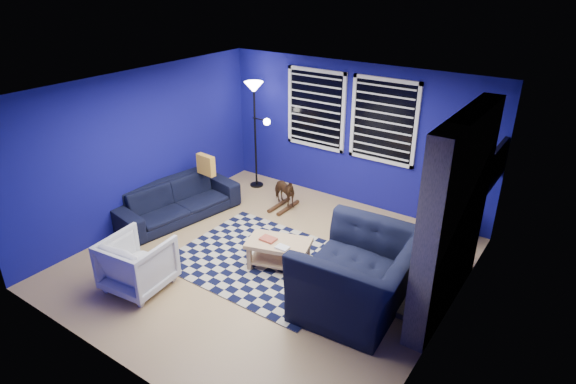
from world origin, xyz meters
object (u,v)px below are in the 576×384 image
object	(u,v)px
coffee_table	(279,249)
armchair_big	(359,275)
rocking_horse	(283,191)
tv	(495,166)
floor_lamp	(255,102)
cabinet	(444,218)
sofa	(176,201)
armchair_bent	(138,263)

from	to	relation	value
coffee_table	armchair_big	bearing A→B (deg)	-7.40
coffee_table	rocking_horse	bearing A→B (deg)	122.98
rocking_horse	coffee_table	world-z (taller)	rocking_horse
tv	floor_lamp	world-z (taller)	floor_lamp
rocking_horse	floor_lamp	distance (m)	1.72
rocking_horse	floor_lamp	bearing A→B (deg)	79.06
armchair_big	cabinet	world-z (taller)	armchair_big
sofa	coffee_table	xyz separation A→B (m)	(2.30, -0.24, -0.01)
sofa	coffee_table	size ratio (longest dim) A/B	2.16
armchair_big	cabinet	size ratio (longest dim) A/B	2.07
sofa	coffee_table	bearing A→B (deg)	-85.79
sofa	rocking_horse	world-z (taller)	sofa
tv	armchair_big	world-z (taller)	tv
tv	floor_lamp	size ratio (longest dim) A/B	0.49
tv	floor_lamp	bearing A→B (deg)	179.52
sofa	armchair_big	distance (m)	3.66
tv	cabinet	bearing A→B (deg)	158.71
cabinet	coffee_table	bearing A→B (deg)	-114.97
cabinet	armchair_big	bearing A→B (deg)	-85.94
armchair_bent	cabinet	xyz separation A→B (m)	(2.87, 3.69, -0.08)
floor_lamp	armchair_big	bearing A→B (deg)	-33.86
tv	rocking_horse	size ratio (longest dim) A/B	1.62
cabinet	floor_lamp	xyz separation A→B (m)	(-3.59, -0.21, 1.38)
coffee_table	floor_lamp	size ratio (longest dim) A/B	0.49
armchair_big	cabinet	distance (m)	2.46
coffee_table	cabinet	xyz separation A→B (m)	(1.61, 2.27, -0.02)
armchair_bent	rocking_horse	world-z (taller)	armchair_bent
sofa	armchair_big	size ratio (longest dim) A/B	1.42
coffee_table	cabinet	bearing A→B (deg)	54.65
sofa	armchair_bent	xyz separation A→B (m)	(1.04, -1.67, 0.05)
armchair_bent	armchair_big	bearing A→B (deg)	-160.42
sofa	cabinet	distance (m)	4.40
tv	coffee_table	distance (m)	3.21
sofa	armchair_bent	world-z (taller)	armchair_bent
armchair_bent	rocking_horse	size ratio (longest dim) A/B	1.30
sofa	rocking_horse	bearing A→B (deg)	-34.35
rocking_horse	tv	bearing A→B (deg)	-65.59
armchair_big	armchair_bent	xyz separation A→B (m)	(-2.60, -1.25, -0.12)
sofa	coffee_table	distance (m)	2.31
armchair_bent	tv	bearing A→B (deg)	-141.68
tv	coffee_table	xyz separation A→B (m)	(-2.25, -2.02, -1.10)
tv	rocking_horse	world-z (taller)	tv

